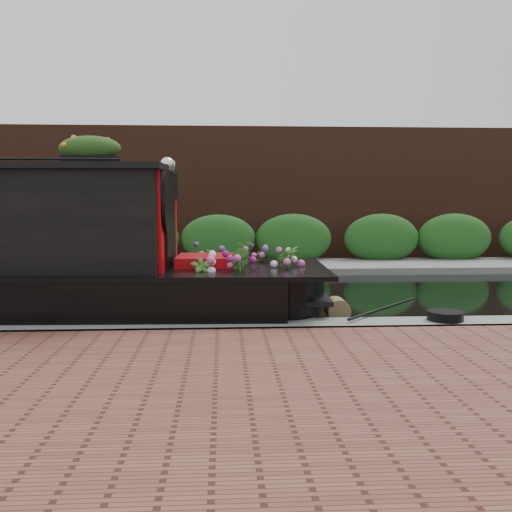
{
  "coord_description": "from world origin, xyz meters",
  "views": [
    {
      "loc": [
        0.07,
        -10.47,
        1.84
      ],
      "look_at": [
        0.65,
        -0.6,
        0.85
      ],
      "focal_mm": 40.0,
      "sensor_mm": 36.0,
      "label": 1
    }
  ],
  "objects": [
    {
      "name": "rope_fender",
      "position": [
        1.8,
        -2.05,
        0.17
      ],
      "size": [
        0.35,
        0.41,
        0.35
      ],
      "primitive_type": "cylinder",
      "rotation": [
        1.57,
        0.0,
        0.0
      ],
      "color": "olive",
      "rests_on": "ground"
    },
    {
      "name": "far_brick_wall",
      "position": [
        0.0,
        7.2,
        0.0
      ],
      "size": [
        40.0,
        1.0,
        8.0
      ],
      "primitive_type": "cube",
      "color": "#4A2619",
      "rests_on": "ground"
    },
    {
      "name": "near_bank_coping",
      "position": [
        0.0,
        -3.3,
        0.0
      ],
      "size": [
        40.0,
        0.6,
        0.5
      ],
      "primitive_type": "cube",
      "color": "gray",
      "rests_on": "ground"
    },
    {
      "name": "near_bank_pavers",
      "position": [
        0.0,
        -7.0,
        0.0
      ],
      "size": [
        40.0,
        7.0,
        0.5
      ],
      "primitive_type": "cube",
      "color": "brown",
      "rests_on": "ground"
    },
    {
      "name": "far_hedge",
      "position": [
        0.0,
        5.1,
        0.0
      ],
      "size": [
        40.0,
        1.1,
        2.8
      ],
      "primitive_type": "cube",
      "color": "#1F511B",
      "rests_on": "ground"
    },
    {
      "name": "coiled_mooring_rope",
      "position": [
        2.99,
        -3.25,
        0.31
      ],
      "size": [
        0.47,
        0.47,
        0.12
      ],
      "primitive_type": "cylinder",
      "color": "black",
      "rests_on": "near_bank_coping"
    },
    {
      "name": "ground",
      "position": [
        0.0,
        0.0,
        0.0
      ],
      "size": [
        80.0,
        80.0,
        0.0
      ],
      "primitive_type": "plane",
      "color": "black",
      "rests_on": "ground"
    },
    {
      "name": "far_bank_path",
      "position": [
        0.0,
        4.2,
        0.0
      ],
      "size": [
        40.0,
        2.4,
        0.34
      ],
      "primitive_type": "cube",
      "color": "slate",
      "rests_on": "ground"
    }
  ]
}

